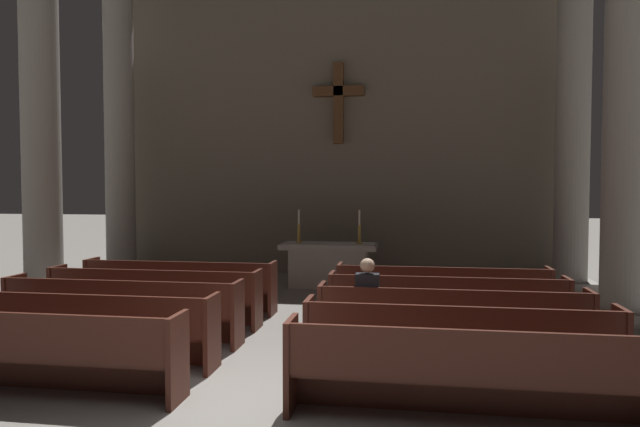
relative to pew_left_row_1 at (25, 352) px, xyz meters
The scene contains 20 objects.
ground_plane 2.41m from the pew_left_row_1, ahead, with size 80.00×80.00×0.00m, color gray.
pew_left_row_1 is the anchor object (origin of this frame).
pew_left_row_2 1.05m from the pew_left_row_1, 90.00° to the left, with size 3.56×0.50×0.95m.
pew_left_row_3 2.10m from the pew_left_row_1, 90.00° to the left, with size 3.56×0.50×0.95m.
pew_left_row_4 3.14m from the pew_left_row_1, 90.00° to the left, with size 3.56×0.50×0.95m.
pew_left_row_5 4.19m from the pew_left_row_1, 90.00° to the left, with size 3.56×0.50×0.95m.
pew_right_row_1 4.72m from the pew_left_row_1, ahead, with size 3.56×0.50×0.95m.
pew_right_row_2 4.83m from the pew_left_row_1, 12.53° to the left, with size 3.56×0.50×0.95m.
pew_right_row_3 5.16m from the pew_left_row_1, 23.96° to the left, with size 3.56×0.50×0.95m.
pew_right_row_4 5.67m from the pew_left_row_1, 33.68° to the left, with size 3.56×0.50×0.95m.
pew_right_row_5 6.31m from the pew_left_row_1, 41.63° to the left, with size 3.56×0.50×0.95m.
column_left_second 6.36m from the pew_left_row_1, 123.27° to the left, with size 1.09×1.09×7.36m.
column_right_second 9.56m from the pew_left_row_1, 30.86° to the left, with size 1.09×1.09×7.36m.
column_left_third 8.84m from the pew_left_row_1, 111.55° to the left, with size 1.09×1.09×7.36m.
column_right_third 11.36m from the pew_left_row_1, 44.78° to the left, with size 1.09×1.09×7.36m.
altar 7.55m from the pew_left_row_1, 71.79° to the left, with size 2.20×0.90×1.01m.
candlestick_left 7.40m from the pew_left_row_1, 76.98° to the left, with size 0.16×0.16×0.77m.
candlestick_right 7.83m from the pew_left_row_1, 66.89° to the left, with size 0.16×0.16×0.77m.
apse_with_cross 10.18m from the pew_left_row_1, 75.67° to the left, with size 11.96×0.50×8.13m.
lone_worshipper 4.19m from the pew_left_row_1, 30.69° to the left, with size 0.32×0.43×1.32m.
Camera 1 is at (1.75, -5.48, 2.26)m, focal length 31.26 mm.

